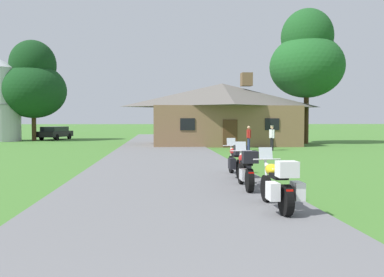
{
  "coord_description": "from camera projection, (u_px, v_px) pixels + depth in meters",
  "views": [
    {
      "loc": [
        -0.31,
        -1.32,
        1.98
      ],
      "look_at": [
        1.26,
        17.45,
        1.17
      ],
      "focal_mm": 37.67,
      "sensor_mm": 36.0,
      "label": 1
    }
  ],
  "objects": [
    {
      "name": "ground_plane",
      "position": [
        164.0,
        159.0,
        21.34
      ],
      "size": [
        500.0,
        500.0,
        0.0
      ],
      "primitive_type": "plane",
      "color": "#42752D"
    },
    {
      "name": "asphalt_driveway",
      "position": [
        165.0,
        162.0,
        19.35
      ],
      "size": [
        6.4,
        80.0,
        0.06
      ],
      "primitive_type": "cube",
      "color": "slate",
      "rests_on": "ground"
    },
    {
      "name": "motorcycle_yellow_nearest_to_camera",
      "position": [
        279.0,
        185.0,
        8.63
      ],
      "size": [
        0.73,
        2.08,
        1.3
      ],
      "rotation": [
        0.0,
        0.0,
        0.01
      ],
      "color": "black",
      "rests_on": "asphalt_driveway"
    },
    {
      "name": "motorcycle_red_second_in_row",
      "position": [
        246.0,
        169.0,
        11.44
      ],
      "size": [
        0.66,
        2.08,
        1.3
      ],
      "rotation": [
        0.0,
        0.0,
        -0.04
      ],
      "color": "black",
      "rests_on": "asphalt_driveway"
    },
    {
      "name": "motorcycle_red_farthest_in_row",
      "position": [
        237.0,
        161.0,
        13.97
      ],
      "size": [
        0.73,
        2.08,
        1.3
      ],
      "rotation": [
        0.0,
        0.0,
        0.02
      ],
      "color": "black",
      "rests_on": "asphalt_driveway"
    },
    {
      "name": "stone_lodge",
      "position": [
        222.0,
        113.0,
        33.98
      ],
      "size": [
        12.17,
        8.04,
        6.06
      ],
      "color": "brown",
      "rests_on": "ground"
    },
    {
      "name": "bystander_white_shirt_near_lodge",
      "position": [
        272.0,
        136.0,
        27.18
      ],
      "size": [
        0.3,
        0.54,
        1.69
      ],
      "rotation": [
        0.0,
        0.0,
        4.94
      ],
      "color": "black",
      "rests_on": "ground"
    },
    {
      "name": "bystander_red_shirt_beside_signpost",
      "position": [
        249.0,
        137.0,
        27.18
      ],
      "size": [
        0.22,
        0.55,
        1.67
      ],
      "rotation": [
        0.0,
        0.0,
        4.72
      ],
      "color": "navy",
      "rests_on": "ground"
    },
    {
      "name": "tree_left_far",
      "position": [
        33.0,
        83.0,
        40.62
      ],
      "size": [
        6.53,
        6.53,
        10.13
      ],
      "color": "#422D19",
      "rests_on": "ground"
    },
    {
      "name": "tree_right_of_lodge",
      "position": [
        307.0,
        58.0,
        35.26
      ],
      "size": [
        6.45,
        6.45,
        11.79
      ],
      "color": "#422D19",
      "rests_on": "ground"
    },
    {
      "name": "metal_silo_distant",
      "position": [
        0.0,
        100.0,
        39.79
      ],
      "size": [
        3.87,
        3.87,
        8.09
      ],
      "color": "#B2B7BC",
      "rests_on": "ground"
    },
    {
      "name": "parked_black_suv_far_left",
      "position": [
        55.0,
        132.0,
        43.17
      ],
      "size": [
        2.87,
        4.9,
        1.4
      ],
      "rotation": [
        0.0,
        0.0,
        -0.24
      ],
      "color": "black",
      "rests_on": "ground"
    }
  ]
}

